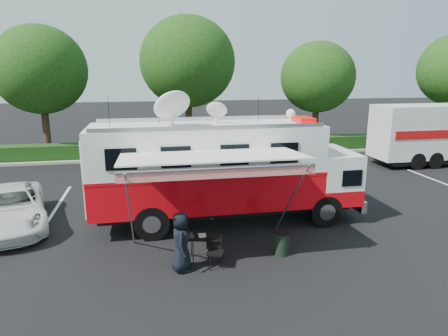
# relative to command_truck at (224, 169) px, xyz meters

# --- Properties ---
(ground_plane) EXTENTS (120.00, 120.00, 0.00)m
(ground_plane) POSITION_rel_command_truck_xyz_m (0.08, 0.00, -1.97)
(ground_plane) COLOR black
(ground_plane) RESTS_ON ground
(back_border) EXTENTS (60.00, 6.14, 8.87)m
(back_border) POSITION_rel_command_truck_xyz_m (1.23, 12.90, 3.03)
(back_border) COLOR #9E998E
(back_border) RESTS_ON ground_plane
(stall_lines) EXTENTS (24.12, 5.50, 0.01)m
(stall_lines) POSITION_rel_command_truck_xyz_m (-0.42, 3.00, -1.97)
(stall_lines) COLOR silver
(stall_lines) RESTS_ON ground_plane
(command_truck) EXTENTS (9.60, 2.64, 4.61)m
(command_truck) POSITION_rel_command_truck_xyz_m (0.00, 0.00, 0.00)
(command_truck) COLOR black
(command_truck) RESTS_ON ground_plane
(awning) EXTENTS (5.24, 2.70, 3.16)m
(awning) POSITION_rel_command_truck_xyz_m (-0.86, -2.74, 1.00)
(awning) COLOR silver
(awning) RESTS_ON ground_plane
(white_suv) EXTENTS (3.64, 5.56, 1.42)m
(white_suv) POSITION_rel_command_truck_xyz_m (-7.56, 0.83, -1.97)
(white_suv) COLOR silver
(white_suv) RESTS_ON ground_plane
(person) EXTENTS (0.62, 0.88, 1.70)m
(person) POSITION_rel_command_truck_xyz_m (-1.87, -3.43, -1.97)
(person) COLOR black
(person) RESTS_ON ground_plane
(folding_table) EXTENTS (1.02, 0.83, 0.75)m
(folding_table) POSITION_rel_command_truck_xyz_m (-1.15, -2.92, -1.27)
(folding_table) COLOR black
(folding_table) RESTS_ON ground_plane
(folding_chair) EXTENTS (0.57, 0.60, 0.94)m
(folding_chair) POSITION_rel_command_truck_xyz_m (-0.91, -3.33, -1.42)
(folding_chair) COLOR black
(folding_chair) RESTS_ON ground_plane
(trash_bin) EXTENTS (0.49, 0.49, 0.74)m
(trash_bin) POSITION_rel_command_truck_xyz_m (1.19, -3.00, -1.60)
(trash_bin) COLOR black
(trash_bin) RESTS_ON ground_plane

